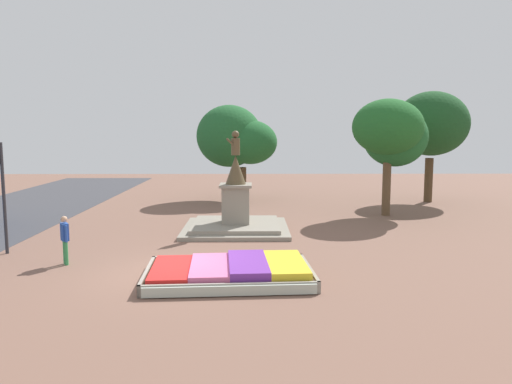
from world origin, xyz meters
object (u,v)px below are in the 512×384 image
Objects in this scene: flower_planter at (232,272)px; statue_monument at (236,214)px; traffic_light_mid_block at (0,177)px; pedestrian_with_handbag at (65,237)px.

statue_monument is at bearing 90.86° from flower_planter.
traffic_light_mid_block is at bearing 158.76° from flower_planter.
flower_planter is 7.56m from statue_monument.
flower_planter is at bearing -17.31° from pedestrian_with_handbag.
flower_planter is 1.28× the size of traffic_light_mid_block.
statue_monument reaches higher than flower_planter.
statue_monument is 9.67m from traffic_light_mid_block.
pedestrian_with_handbag is (-5.72, 1.78, 0.72)m from flower_planter.
pedestrian_with_handbag reaches higher than flower_planter.
flower_planter is at bearing -89.14° from statue_monument.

